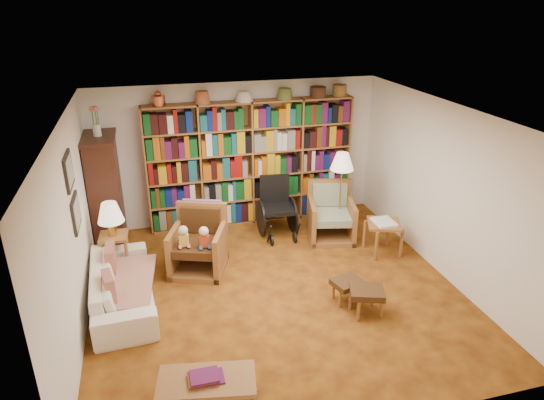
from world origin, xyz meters
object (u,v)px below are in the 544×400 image
object	(u,v)px
wheelchair	(277,208)
side_table_lamp	(115,245)
side_table_papers	(384,227)
footstool_b	(367,294)
armchair_sage	(329,216)
sofa	(122,285)
armchair_leather	(197,243)
coffee_table	(207,383)
floor_lamp	(342,165)
footstool_a	(347,284)

from	to	relation	value
wheelchair	side_table_lamp	bearing A→B (deg)	-166.22
side_table_papers	footstool_b	bearing A→B (deg)	-123.69
footstool_b	armchair_sage	bearing A→B (deg)	81.30
sofa	side_table_lamp	world-z (taller)	side_table_lamp
sofa	footstool_b	distance (m)	3.21
side_table_lamp	footstool_b	distance (m)	3.66
armchair_leather	coffee_table	bearing A→B (deg)	-95.04
floor_lamp	side_table_papers	xyz separation A→B (m)	(0.43, -0.78, -0.83)
coffee_table	footstool_b	bearing A→B (deg)	25.15
side_table_lamp	coffee_table	bearing A→B (deg)	-72.20
side_table_lamp	footstool_b	world-z (taller)	side_table_lamp
armchair_leather	footstool_a	distance (m)	2.33
sofa	side_table_lamp	size ratio (longest dim) A/B	3.10
sofa	armchair_sage	xyz separation A→B (m)	(3.38, 1.17, 0.07)
side_table_lamp	side_table_papers	size ratio (longest dim) A/B	0.96
footstool_a	coffee_table	bearing A→B (deg)	-146.89
side_table_lamp	side_table_papers	bearing A→B (deg)	-6.33
side_table_lamp	armchair_leather	distance (m)	1.19
coffee_table	armchair_sage	bearing A→B (deg)	51.98
floor_lamp	coffee_table	world-z (taller)	floor_lamp
armchair_sage	footstool_b	xyz separation A→B (m)	(-0.34, -2.22, -0.06)
armchair_leather	side_table_papers	size ratio (longest dim) A/B	1.60
footstool_b	floor_lamp	bearing A→B (deg)	76.78
coffee_table	wheelchair	bearing A→B (deg)	64.44
armchair_sage	footstool_b	size ratio (longest dim) A/B	1.78
side_table_lamp	side_table_papers	world-z (taller)	side_table_lamp
floor_lamp	footstool_a	world-z (taller)	floor_lamp
side_table_lamp	footstool_b	xyz separation A→B (m)	(3.14, -1.88, -0.16)
armchair_sage	wheelchair	distance (m)	0.90
armchair_leather	floor_lamp	distance (m)	2.66
footstool_a	armchair_leather	bearing A→B (deg)	141.83
armchair_sage	side_table_papers	bearing A→B (deg)	-52.12
wheelchair	side_table_papers	distance (m)	1.82
footstool_b	coffee_table	world-z (taller)	coffee_table
sofa	footstool_a	bearing A→B (deg)	-106.88
sofa	floor_lamp	xyz separation A→B (m)	(3.56, 1.16, 0.99)
footstool_a	floor_lamp	bearing A→B (deg)	71.05
wheelchair	coffee_table	size ratio (longest dim) A/B	1.00
armchair_sage	floor_lamp	world-z (taller)	floor_lamp
side_table_papers	coffee_table	world-z (taller)	side_table_papers
coffee_table	side_table_lamp	bearing A→B (deg)	107.80
floor_lamp	footstool_b	world-z (taller)	floor_lamp
footstool_a	footstool_b	distance (m)	0.34
side_table_lamp	armchair_leather	world-z (taller)	armchair_leather
wheelchair	footstool_b	size ratio (longest dim) A/B	1.96
wheelchair	footstool_a	size ratio (longest dim) A/B	2.26
side_table_papers	footstool_b	xyz separation A→B (m)	(-0.95, -1.43, -0.15)
side_table_lamp	coffee_table	world-z (taller)	side_table_lamp
sofa	wheelchair	world-z (taller)	wheelchair
sofa	footstool_a	world-z (taller)	sofa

